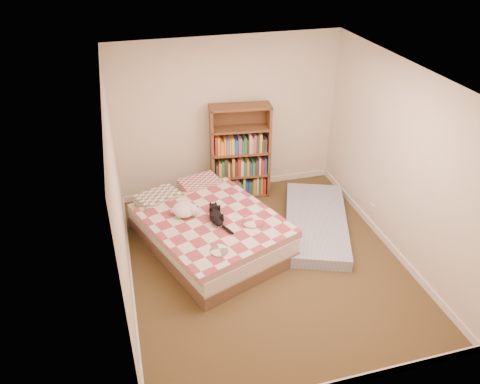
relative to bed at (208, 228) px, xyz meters
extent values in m
cube|color=#49391F|center=(0.64, -0.60, -0.26)|extent=(3.50, 4.00, 0.01)
cube|color=white|center=(0.64, -0.60, 2.24)|extent=(3.50, 4.00, 0.01)
cube|color=#ECE8C7|center=(0.64, 1.40, 0.99)|extent=(3.50, 0.01, 2.50)
cube|color=#ECE8C7|center=(0.64, -2.60, 0.99)|extent=(3.50, 0.01, 2.50)
cube|color=#ECE8C7|center=(-1.11, -0.60, 0.99)|extent=(0.01, 4.00, 2.50)
cube|color=#ECE8C7|center=(2.39, -0.60, 0.99)|extent=(0.01, 4.00, 2.50)
cube|color=white|center=(0.64, 1.39, -0.21)|extent=(3.50, 0.02, 0.10)
cube|color=white|center=(-1.10, -0.60, -0.21)|extent=(0.02, 4.00, 0.10)
cube|color=white|center=(2.38, -0.60, -0.21)|extent=(0.02, 4.00, 0.10)
cube|color=white|center=(2.38, -0.20, 0.04)|extent=(0.03, 0.09, 0.13)
cube|color=brown|center=(0.00, -0.03, -0.16)|extent=(2.12, 2.48, 0.19)
cube|color=silver|center=(0.00, -0.03, 0.04)|extent=(2.08, 2.43, 0.21)
cube|color=#A73E49|center=(0.00, -0.03, 0.20)|extent=(2.05, 2.16, 0.10)
cube|color=slate|center=(-0.35, 0.75, 0.23)|extent=(0.67, 0.55, 0.16)
cube|color=#A73E49|center=(0.35, 0.75, 0.23)|extent=(0.67, 0.55, 0.16)
cube|color=brown|center=(0.33, 1.15, 0.51)|extent=(0.08, 0.31, 1.53)
cube|color=brown|center=(1.21, 1.15, 0.51)|extent=(0.08, 0.31, 1.53)
cube|color=brown|center=(0.77, 1.29, 0.51)|extent=(0.92, 0.13, 1.53)
cube|color=brown|center=(0.77, 1.15, -0.24)|extent=(0.95, 0.41, 0.03)
cube|color=brown|center=(0.77, 1.15, 0.52)|extent=(0.95, 0.41, 0.03)
cube|color=brown|center=(0.77, 1.15, 1.26)|extent=(0.95, 0.41, 0.03)
cube|color=#6F7BB9|center=(1.59, -0.04, -0.17)|extent=(1.50, 2.11, 0.17)
ellipsoid|color=black|center=(0.07, -0.21, 0.31)|extent=(0.19, 0.40, 0.13)
sphere|color=black|center=(0.07, 0.00, 0.32)|extent=(0.13, 0.13, 0.12)
cone|color=black|center=(0.04, 0.04, 0.37)|extent=(0.04, 0.04, 0.05)
cone|color=black|center=(0.11, 0.04, 0.37)|extent=(0.04, 0.04, 0.05)
cylinder|color=black|center=(0.17, -0.47, 0.28)|extent=(0.05, 0.22, 0.04)
ellipsoid|color=white|center=(-0.31, 0.06, 0.33)|extent=(0.36, 0.39, 0.16)
sphere|color=white|center=(-0.21, -0.05, 0.35)|extent=(0.15, 0.15, 0.13)
sphere|color=white|center=(-0.17, -0.09, 0.33)|extent=(0.07, 0.07, 0.06)
sphere|color=white|center=(-0.44, 0.12, 0.31)|extent=(0.09, 0.09, 0.07)
camera|label=1|loc=(-0.95, -5.16, 3.77)|focal=35.00mm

